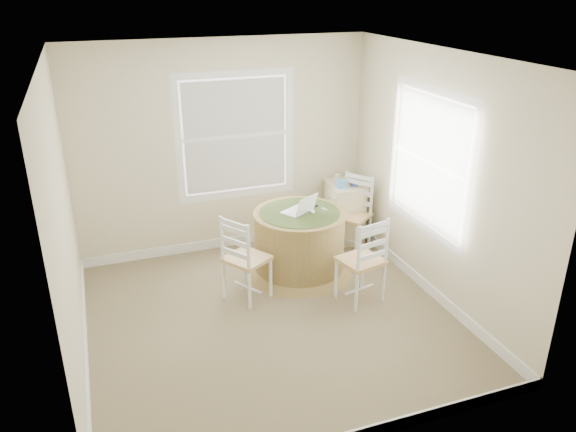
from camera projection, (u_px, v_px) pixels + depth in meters
name	position (u px, v px, depth m)	size (l,w,h in m)	color
room	(281.00, 192.00, 5.42)	(3.64, 3.64, 2.64)	#7E6F50
round_table	(299.00, 240.00, 6.49)	(1.24, 1.24, 0.76)	olive
chair_left	(247.00, 258.00, 5.93)	(0.42, 0.40, 0.95)	white
chair_near	(361.00, 260.00, 5.89)	(0.42, 0.40, 0.95)	white
chair_right	(351.00, 215.00, 7.00)	(0.42, 0.40, 0.95)	white
laptop	(299.00, 210.00, 6.35)	(0.43, 0.42, 0.23)	white
mouse	(312.00, 211.00, 6.36)	(0.06, 0.10, 0.03)	white
phone	(324.00, 209.00, 6.43)	(0.04, 0.09, 0.02)	#B7BABF
keys	(315.00, 206.00, 6.51)	(0.06, 0.05, 0.03)	black
corner_chest	(344.00, 212.00, 7.34)	(0.50, 0.63, 0.78)	beige
tissue_box	(341.00, 184.00, 7.03)	(0.12, 0.12, 0.10)	#609ADD
box_yellow	(349.00, 180.00, 7.24)	(0.15, 0.10, 0.06)	gold
box_blue	(355.00, 181.00, 7.09)	(0.08, 0.08, 0.12)	#374FA6
cup_cream	(338.00, 177.00, 7.28)	(0.07, 0.07, 0.09)	beige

